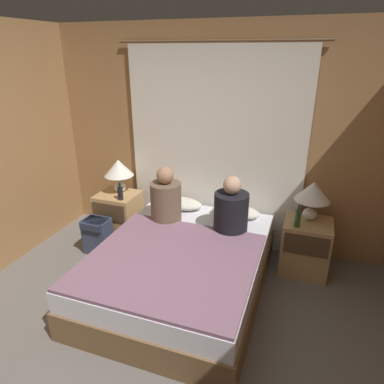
# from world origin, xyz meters

# --- Properties ---
(ground_plane) EXTENTS (16.00, 16.00, 0.00)m
(ground_plane) POSITION_xyz_m (0.00, 0.00, 0.00)
(ground_plane) COLOR #66605B
(wall_back) EXTENTS (4.01, 0.06, 2.50)m
(wall_back) POSITION_xyz_m (0.00, 2.12, 1.25)
(wall_back) COLOR #A37547
(wall_back) RESTS_ON ground_plane
(curtain_panel) EXTENTS (2.23, 0.03, 2.30)m
(curtain_panel) POSITION_xyz_m (0.00, 2.06, 1.15)
(curtain_panel) COLOR white
(curtain_panel) RESTS_ON ground_plane
(bed) EXTENTS (1.52, 1.98, 0.47)m
(bed) POSITION_xyz_m (0.00, 1.02, 0.23)
(bed) COLOR brown
(bed) RESTS_ON ground_plane
(nightstand_left) EXTENTS (0.48, 0.45, 0.58)m
(nightstand_left) POSITION_xyz_m (-1.12, 1.73, 0.29)
(nightstand_left) COLOR tan
(nightstand_left) RESTS_ON ground_plane
(nightstand_right) EXTENTS (0.48, 0.45, 0.58)m
(nightstand_right) POSITION_xyz_m (1.12, 1.73, 0.29)
(nightstand_right) COLOR tan
(nightstand_right) RESTS_ON ground_plane
(lamp_left) EXTENTS (0.35, 0.35, 0.41)m
(lamp_left) POSITION_xyz_m (-1.12, 1.81, 0.87)
(lamp_left) COLOR silver
(lamp_left) RESTS_ON nightstand_left
(lamp_right) EXTENTS (0.35, 0.35, 0.41)m
(lamp_right) POSITION_xyz_m (1.12, 1.81, 0.87)
(lamp_right) COLOR silver
(lamp_right) RESTS_ON nightstand_right
(pillow_left) EXTENTS (0.54, 0.28, 0.12)m
(pillow_left) POSITION_xyz_m (-0.34, 1.83, 0.53)
(pillow_left) COLOR silver
(pillow_left) RESTS_ON bed
(pillow_right) EXTENTS (0.54, 0.28, 0.12)m
(pillow_right) POSITION_xyz_m (0.34, 1.83, 0.53)
(pillow_right) COLOR silver
(pillow_right) RESTS_ON bed
(blanket_on_bed) EXTENTS (1.46, 1.40, 0.03)m
(blanket_on_bed) POSITION_xyz_m (0.00, 0.76, 0.49)
(blanket_on_bed) COLOR slate
(blanket_on_bed) RESTS_ON bed
(person_left_in_bed) EXTENTS (0.33, 0.33, 0.61)m
(person_left_in_bed) POSITION_xyz_m (-0.36, 1.49, 0.72)
(person_left_in_bed) COLOR brown
(person_left_in_bed) RESTS_ON bed
(person_right_in_bed) EXTENTS (0.35, 0.35, 0.59)m
(person_right_in_bed) POSITION_xyz_m (0.36, 1.49, 0.71)
(person_right_in_bed) COLOR black
(person_right_in_bed) RESTS_ON bed
(beer_bottle_on_left_stand) EXTENTS (0.06, 0.06, 0.21)m
(beer_bottle_on_left_stand) POSITION_xyz_m (-0.99, 1.60, 0.66)
(beer_bottle_on_left_stand) COLOR black
(beer_bottle_on_left_stand) RESTS_ON nightstand_left
(beer_bottle_on_right_stand) EXTENTS (0.06, 0.06, 0.24)m
(beer_bottle_on_right_stand) POSITION_xyz_m (1.00, 1.60, 0.67)
(beer_bottle_on_right_stand) COLOR #2D4C28
(beer_bottle_on_right_stand) RESTS_ON nightstand_right
(backpack_on_floor) EXTENTS (0.29, 0.24, 0.42)m
(backpack_on_floor) POSITION_xyz_m (-1.16, 1.32, 0.23)
(backpack_on_floor) COLOR #333D56
(backpack_on_floor) RESTS_ON ground_plane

